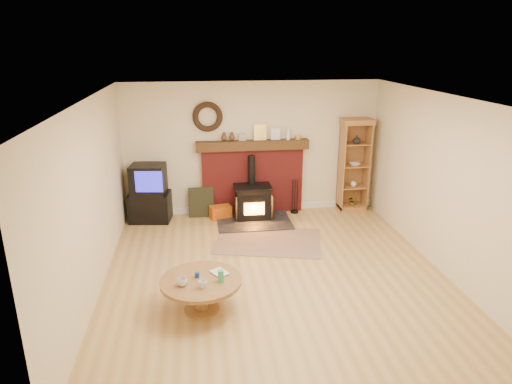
{
  "coord_description": "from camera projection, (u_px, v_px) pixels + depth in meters",
  "views": [
    {
      "loc": [
        -1.1,
        -5.97,
        3.32
      ],
      "look_at": [
        -0.16,
        1.0,
        0.98
      ],
      "focal_mm": 32.0,
      "sensor_mm": 36.0,
      "label": 1
    }
  ],
  "objects": [
    {
      "name": "ground",
      "position": [
        275.0,
        275.0,
        6.8
      ],
      "size": [
        5.5,
        5.5,
        0.0
      ],
      "primitive_type": "plane",
      "color": "#B18849",
      "rests_on": "ground"
    },
    {
      "name": "room_shell",
      "position": [
        274.0,
        162.0,
        6.34
      ],
      "size": [
        5.02,
        5.52,
        2.61
      ],
      "color": "beige",
      "rests_on": "ground"
    },
    {
      "name": "leaning_painting",
      "position": [
        201.0,
        202.0,
        8.97
      ],
      "size": [
        0.49,
        0.13,
        0.59
      ],
      "primitive_type": "cube",
      "rotation": [
        -0.17,
        0.0,
        0.0
      ],
      "color": "black",
      "rests_on": "ground"
    },
    {
      "name": "firelog_box",
      "position": [
        221.0,
        212.0,
        8.93
      ],
      "size": [
        0.45,
        0.34,
        0.25
      ],
      "primitive_type": "cube",
      "rotation": [
        0.0,
        0.0,
        0.24
      ],
      "color": "#C47209",
      "rests_on": "ground"
    },
    {
      "name": "fire_tools",
      "position": [
        295.0,
        206.0,
        9.21
      ],
      "size": [
        0.16,
        0.16,
        0.7
      ],
      "color": "black",
      "rests_on": "ground"
    },
    {
      "name": "chimney_breast",
      "position": [
        253.0,
        174.0,
        9.05
      ],
      "size": [
        2.2,
        0.22,
        1.78
      ],
      "color": "maroon",
      "rests_on": "ground"
    },
    {
      "name": "area_rug",
      "position": [
        268.0,
        241.0,
        7.92
      ],
      "size": [
        2.03,
        1.62,
        0.01
      ],
      "primitive_type": "cube",
      "rotation": [
        0.0,
        0.0,
        -0.24
      ],
      "color": "brown",
      "rests_on": "ground"
    },
    {
      "name": "tv_unit",
      "position": [
        149.0,
        194.0,
        8.69
      ],
      "size": [
        0.82,
        0.62,
        1.11
      ],
      "color": "black",
      "rests_on": "ground"
    },
    {
      "name": "wood_stove",
      "position": [
        253.0,
        203.0,
        8.82
      ],
      "size": [
        1.4,
        1.0,
        1.23
      ],
      "color": "black",
      "rests_on": "ground"
    },
    {
      "name": "coffee_table",
      "position": [
        201.0,
        285.0,
        5.8
      ],
      "size": [
        1.04,
        1.04,
        0.6
      ],
      "color": "brown",
      "rests_on": "ground"
    },
    {
      "name": "curio_cabinet",
      "position": [
        354.0,
        165.0,
        9.16
      ],
      "size": [
        0.6,
        0.43,
        1.88
      ],
      "color": "#9B6032",
      "rests_on": "ground"
    }
  ]
}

